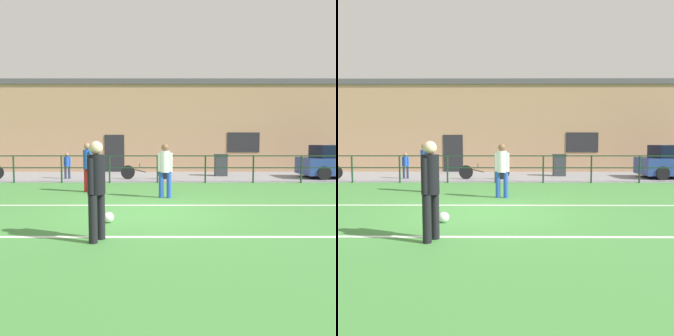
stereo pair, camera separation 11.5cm
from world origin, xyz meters
The scene contains 13 objects.
ground centered at (0.00, 0.00, -0.02)m, with size 60.00×44.00×0.04m, color #42843D.
field_line_touchline centered at (0.00, 1.01, 0.00)m, with size 36.00×0.11×0.00m, color white.
field_line_hash centered at (0.00, -2.03, 0.00)m, with size 36.00×0.11×0.00m, color white.
pavement_strip centered at (0.00, 8.50, 0.01)m, with size 48.00×5.00×0.02m, color gray.
perimeter_fence centered at (0.00, 6.00, 0.75)m, with size 36.07×0.07×1.15m.
clubhouse_facade centered at (0.00, 12.20, 2.61)m, with size 28.00×2.56×5.20m.
player_goalkeeper centered at (-0.79, -2.27, 0.98)m, with size 0.30×0.45×1.73m.
player_striker centered at (-2.30, 3.45, 0.95)m, with size 0.35×0.36×1.67m.
player_winger centered at (0.35, 2.25, 0.94)m, with size 0.45×0.29×1.66m.
soccer_ball_match centered at (-0.83, -0.94, 0.11)m, with size 0.22×0.22×0.22m, color white.
spectator_child centered at (-4.19, 7.43, 0.69)m, with size 0.33×0.21×1.19m.
bicycle_parked_1 centered at (-0.55, 7.20, 0.35)m, with size 2.29×0.04×0.73m.
trash_bin_0 centered at (3.07, 8.72, 0.56)m, with size 0.63×0.54×1.08m.
Camera 1 is at (0.44, -8.01, 1.72)m, focal length 36.10 mm.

